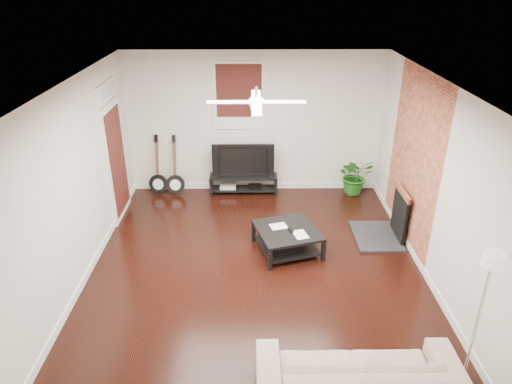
% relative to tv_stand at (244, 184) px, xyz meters
% --- Properties ---
extents(room, '(5.01, 6.01, 2.81)m').
position_rel_tv_stand_xyz_m(room, '(0.23, -2.78, 1.21)').
color(room, black).
rests_on(room, ground).
extents(brick_accent, '(0.02, 2.20, 2.80)m').
position_rel_tv_stand_xyz_m(brick_accent, '(2.72, -1.78, 1.21)').
color(brick_accent, '#974A31').
rests_on(brick_accent, floor).
extents(fireplace, '(0.80, 1.10, 0.92)m').
position_rel_tv_stand_xyz_m(fireplace, '(2.43, -1.78, 0.27)').
color(fireplace, black).
rests_on(fireplace, floor).
extents(window_back, '(1.00, 0.06, 1.30)m').
position_rel_tv_stand_xyz_m(window_back, '(-0.07, 0.19, 1.76)').
color(window_back, '#36120E').
rests_on(window_back, wall_back).
extents(door_left, '(0.08, 1.00, 2.50)m').
position_rel_tv_stand_xyz_m(door_left, '(-2.23, -0.88, 1.06)').
color(door_left, white).
rests_on(door_left, wall_left).
extents(tv_stand, '(1.36, 0.36, 0.38)m').
position_rel_tv_stand_xyz_m(tv_stand, '(0.00, 0.00, 0.00)').
color(tv_stand, black).
rests_on(tv_stand, floor).
extents(tv, '(1.22, 0.16, 0.70)m').
position_rel_tv_stand_xyz_m(tv, '(0.00, 0.02, 0.54)').
color(tv, black).
rests_on(tv, tv_stand).
extents(coffee_table, '(1.15, 1.15, 0.39)m').
position_rel_tv_stand_xyz_m(coffee_table, '(0.73, -2.17, 0.01)').
color(coffee_table, black).
rests_on(coffee_table, floor).
extents(sofa, '(2.13, 0.84, 0.62)m').
position_rel_tv_stand_xyz_m(sofa, '(1.27, -5.02, 0.12)').
color(sofa, tan).
rests_on(sofa, floor).
extents(floor_lamp, '(0.29, 0.29, 1.74)m').
position_rel_tv_stand_xyz_m(floor_lamp, '(2.43, -4.92, 0.68)').
color(floor_lamp, white).
rests_on(floor_lamp, floor).
extents(potted_plant, '(0.75, 0.67, 0.77)m').
position_rel_tv_stand_xyz_m(potted_plant, '(2.25, -0.03, 0.19)').
color(potted_plant, '#1E601B').
rests_on(potted_plant, floor).
extents(guitar_left, '(0.41, 0.32, 1.22)m').
position_rel_tv_stand_xyz_m(guitar_left, '(-1.72, -0.03, 0.42)').
color(guitar_left, black).
rests_on(guitar_left, floor).
extents(guitar_right, '(0.39, 0.28, 1.22)m').
position_rel_tv_stand_xyz_m(guitar_right, '(-1.37, -0.06, 0.42)').
color(guitar_right, black).
rests_on(guitar_right, floor).
extents(ceiling_fan, '(1.24, 1.24, 0.32)m').
position_rel_tv_stand_xyz_m(ceiling_fan, '(0.23, -2.78, 2.41)').
color(ceiling_fan, white).
rests_on(ceiling_fan, ceiling).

